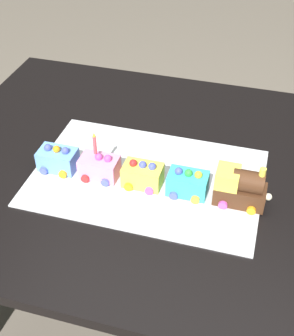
% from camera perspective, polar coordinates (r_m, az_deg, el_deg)
% --- Properties ---
extents(ground_plane, '(8.00, 8.00, 0.00)m').
position_cam_1_polar(ground_plane, '(1.84, 2.84, -18.24)').
color(ground_plane, '#6B6054').
extents(dining_table, '(1.40, 1.00, 0.74)m').
position_cam_1_polar(dining_table, '(1.35, 3.68, -3.68)').
color(dining_table, black).
rests_on(dining_table, ground).
extents(cake_board, '(0.60, 0.40, 0.00)m').
position_cam_1_polar(cake_board, '(1.25, 0.00, -1.13)').
color(cake_board, silver).
rests_on(cake_board, dining_table).
extents(cake_locomotive, '(0.14, 0.08, 0.12)m').
position_cam_1_polar(cake_locomotive, '(1.17, 11.17, -2.29)').
color(cake_locomotive, '#472816').
rests_on(cake_locomotive, cake_board).
extents(cake_car_caboose_turquoise, '(0.10, 0.08, 0.07)m').
position_cam_1_polar(cake_car_caboose_turquoise, '(1.19, 4.93, -1.82)').
color(cake_car_caboose_turquoise, '#38B7C6').
rests_on(cake_car_caboose_turquoise, cake_board).
extents(cake_car_hopper_lemon, '(0.10, 0.08, 0.07)m').
position_cam_1_polar(cake_car_hopper_lemon, '(1.21, -0.53, -0.81)').
color(cake_car_hopper_lemon, '#F4E04C').
rests_on(cake_car_hopper_lemon, cake_board).
extents(cake_car_gondola_bubblegum, '(0.10, 0.08, 0.07)m').
position_cam_1_polar(cake_car_gondola_bubblegum, '(1.24, -5.74, 0.13)').
color(cake_car_gondola_bubblegum, pink).
rests_on(cake_car_gondola_bubblegum, cake_board).
extents(cake_car_flatbed_sky_blue, '(0.10, 0.08, 0.07)m').
position_cam_1_polar(cake_car_flatbed_sky_blue, '(1.28, -10.70, 1.07)').
color(cake_car_flatbed_sky_blue, '#669EEA').
rests_on(cake_car_flatbed_sky_blue, cake_board).
extents(birthday_candle, '(0.01, 0.01, 0.06)m').
position_cam_1_polar(birthday_candle, '(1.20, -6.33, 2.97)').
color(birthday_candle, '#F24C59').
rests_on(birthday_candle, cake_car_gondola_bubblegum).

